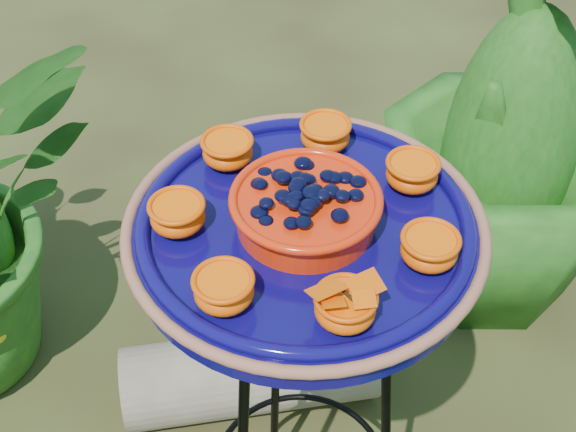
{
  "coord_description": "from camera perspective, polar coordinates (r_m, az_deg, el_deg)",
  "views": [
    {
      "loc": [
        -0.01,
        -0.66,
        1.48
      ],
      "look_at": [
        0.08,
        -0.01,
        0.86
      ],
      "focal_mm": 50.0,
      "sensor_mm": 36.0,
      "label": 1
    }
  ],
  "objects": [
    {
      "name": "tripod_stand",
      "position": [
        1.19,
        0.99,
        -12.77
      ],
      "size": [
        0.33,
        0.34,
        0.8
      ],
      "rotation": [
        0.0,
        0.0,
        0.17
      ],
      "color": "black",
      "rests_on": "ground"
    },
    {
      "name": "feeder_dish",
      "position": [
        0.92,
        1.25,
        -0.66
      ],
      "size": [
        0.47,
        0.47,
        0.1
      ],
      "rotation": [
        0.0,
        0.0,
        0.17
      ],
      "color": "#0B064F",
      "rests_on": "tripod_stand"
    },
    {
      "name": "driftwood_log",
      "position": [
        1.71,
        -2.7,
        -11.08
      ],
      "size": [
        0.53,
        0.19,
        0.17
      ],
      "primitive_type": "cylinder",
      "rotation": [
        0.0,
        1.57,
        0.03
      ],
      "color": "gray",
      "rests_on": "ground"
    },
    {
      "name": "shrub_back_right",
      "position": [
        1.74,
        16.16,
        7.74
      ],
      "size": [
        0.73,
        0.73,
        1.02
      ],
      "primitive_type": "imported",
      "rotation": [
        0.0,
        0.0,
        1.93
      ],
      "color": "#1A4C14",
      "rests_on": "ground"
    }
  ]
}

